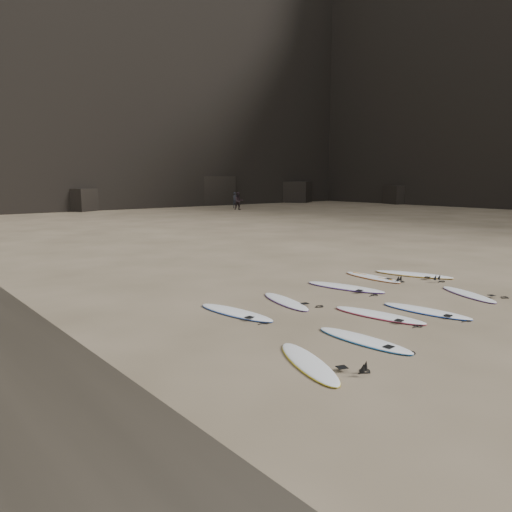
{
  "coord_description": "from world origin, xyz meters",
  "views": [
    {
      "loc": [
        -10.5,
        -7.15,
        3.48
      ],
      "look_at": [
        -2.6,
        2.56,
        1.5
      ],
      "focal_mm": 35.0,
      "sensor_mm": 36.0,
      "label": 1
    }
  ],
  "objects_px": {
    "surfboard_8": "(372,277)",
    "surfboard_7": "(345,287)",
    "surfboard_4": "(468,294)",
    "surfboard_6": "(286,301)",
    "person_b": "(239,201)",
    "surfboard_2": "(379,315)",
    "surfboard_1": "(364,340)",
    "surfboard_5": "(236,312)",
    "surfboard_9": "(413,274)",
    "surfboard_3": "(426,311)",
    "surfboard_0": "(309,363)",
    "person_a": "(235,200)"
  },
  "relations": [
    {
      "from": "surfboard_6",
      "to": "person_a",
      "type": "bearing_deg",
      "value": 68.22
    },
    {
      "from": "surfboard_0",
      "to": "surfboard_8",
      "type": "xyz_separation_m",
      "value": [
        7.49,
        4.35,
        0.0
      ]
    },
    {
      "from": "surfboard_1",
      "to": "surfboard_3",
      "type": "relative_size",
      "value": 0.99
    },
    {
      "from": "surfboard_6",
      "to": "person_b",
      "type": "distance_m",
      "value": 40.03
    },
    {
      "from": "surfboard_1",
      "to": "surfboard_5",
      "type": "xyz_separation_m",
      "value": [
        -0.81,
        3.49,
        0.0
      ]
    },
    {
      "from": "surfboard_2",
      "to": "surfboard_0",
      "type": "bearing_deg",
      "value": -172.11
    },
    {
      "from": "surfboard_8",
      "to": "surfboard_9",
      "type": "relative_size",
      "value": 0.86
    },
    {
      "from": "person_a",
      "to": "surfboard_7",
      "type": "bearing_deg",
      "value": -130.24
    },
    {
      "from": "surfboard_5",
      "to": "surfboard_6",
      "type": "xyz_separation_m",
      "value": [
        1.79,
        0.05,
        -0.0
      ]
    },
    {
      "from": "surfboard_2",
      "to": "surfboard_3",
      "type": "relative_size",
      "value": 1.03
    },
    {
      "from": "surfboard_3",
      "to": "surfboard_5",
      "type": "bearing_deg",
      "value": 135.06
    },
    {
      "from": "surfboard_4",
      "to": "surfboard_8",
      "type": "distance_m",
      "value": 3.42
    },
    {
      "from": "surfboard_0",
      "to": "surfboard_1",
      "type": "bearing_deg",
      "value": 27.22
    },
    {
      "from": "surfboard_2",
      "to": "surfboard_8",
      "type": "bearing_deg",
      "value": 29.64
    },
    {
      "from": "person_b",
      "to": "surfboard_2",
      "type": "bearing_deg",
      "value": -97.44
    },
    {
      "from": "person_a",
      "to": "person_b",
      "type": "relative_size",
      "value": 0.93
    },
    {
      "from": "surfboard_0",
      "to": "surfboard_4",
      "type": "distance_m",
      "value": 7.7
    },
    {
      "from": "surfboard_4",
      "to": "surfboard_8",
      "type": "xyz_separation_m",
      "value": [
        -0.15,
        3.42,
        0.0
      ]
    },
    {
      "from": "surfboard_0",
      "to": "surfboard_6",
      "type": "distance_m",
      "value": 4.69
    },
    {
      "from": "surfboard_9",
      "to": "surfboard_0",
      "type": "bearing_deg",
      "value": -177.71
    },
    {
      "from": "surfboard_0",
      "to": "surfboard_5",
      "type": "xyz_separation_m",
      "value": [
        1.05,
        3.69,
        0.0
      ]
    },
    {
      "from": "surfboard_6",
      "to": "surfboard_0",
      "type": "bearing_deg",
      "value": -114.07
    },
    {
      "from": "surfboard_9",
      "to": "person_b",
      "type": "relative_size",
      "value": 1.43
    },
    {
      "from": "surfboard_7",
      "to": "surfboard_9",
      "type": "relative_size",
      "value": 0.96
    },
    {
      "from": "surfboard_7",
      "to": "surfboard_3",
      "type": "bearing_deg",
      "value": -113.83
    },
    {
      "from": "surfboard_5",
      "to": "person_b",
      "type": "bearing_deg",
      "value": 44.24
    },
    {
      "from": "surfboard_2",
      "to": "surfboard_6",
      "type": "xyz_separation_m",
      "value": [
        -0.87,
        2.54,
        -0.0
      ]
    },
    {
      "from": "surfboard_9",
      "to": "person_b",
      "type": "bearing_deg",
      "value": 42.49
    },
    {
      "from": "surfboard_3",
      "to": "person_b",
      "type": "xyz_separation_m",
      "value": [
        20.97,
        35.73,
        0.92
      ]
    },
    {
      "from": "surfboard_8",
      "to": "surfboard_9",
      "type": "distance_m",
      "value": 1.65
    },
    {
      "from": "surfboard_1",
      "to": "surfboard_5",
      "type": "height_order",
      "value": "surfboard_5"
    },
    {
      "from": "surfboard_1",
      "to": "person_b",
      "type": "distance_m",
      "value": 43.51
    },
    {
      "from": "person_b",
      "to": "surfboard_8",
      "type": "bearing_deg",
      "value": -95.09
    },
    {
      "from": "surfboard_6",
      "to": "surfboard_9",
      "type": "xyz_separation_m",
      "value": [
        6.18,
        -0.02,
        0.01
      ]
    },
    {
      "from": "surfboard_2",
      "to": "surfboard_4",
      "type": "relative_size",
      "value": 1.12
    },
    {
      "from": "surfboard_8",
      "to": "surfboard_9",
      "type": "xyz_separation_m",
      "value": [
        1.53,
        -0.63,
        0.01
      ]
    },
    {
      "from": "surfboard_0",
      "to": "surfboard_4",
      "type": "xyz_separation_m",
      "value": [
        7.64,
        0.93,
        -0.0
      ]
    },
    {
      "from": "surfboard_8",
      "to": "surfboard_7",
      "type": "bearing_deg",
      "value": -164.18
    },
    {
      "from": "surfboard_1",
      "to": "surfboard_2",
      "type": "xyz_separation_m",
      "value": [
        1.85,
        1.01,
        0.0
      ]
    },
    {
      "from": "surfboard_3",
      "to": "surfboard_4",
      "type": "distance_m",
      "value": 2.66
    },
    {
      "from": "surfboard_3",
      "to": "surfboard_9",
      "type": "bearing_deg",
      "value": 29.59
    },
    {
      "from": "surfboard_0",
      "to": "person_b",
      "type": "xyz_separation_m",
      "value": [
        25.96,
        36.41,
        0.92
      ]
    },
    {
      "from": "surfboard_2",
      "to": "surfboard_3",
      "type": "xyz_separation_m",
      "value": [
        1.28,
        -0.53,
        -0.0
      ]
    },
    {
      "from": "surfboard_8",
      "to": "person_a",
      "type": "distance_m",
      "value": 40.47
    },
    {
      "from": "person_b",
      "to": "surfboard_6",
      "type": "bearing_deg",
      "value": -100.43
    },
    {
      "from": "surfboard_4",
      "to": "surfboard_2",
      "type": "bearing_deg",
      "value": -161.56
    },
    {
      "from": "surfboard_1",
      "to": "surfboard_5",
      "type": "relative_size",
      "value": 0.95
    },
    {
      "from": "surfboard_4",
      "to": "surfboard_6",
      "type": "height_order",
      "value": "surfboard_6"
    },
    {
      "from": "person_a",
      "to": "person_b",
      "type": "xyz_separation_m",
      "value": [
        -1.76,
        -2.98,
        0.07
      ]
    },
    {
      "from": "surfboard_2",
      "to": "person_b",
      "type": "bearing_deg",
      "value": 47.61
    }
  ]
}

